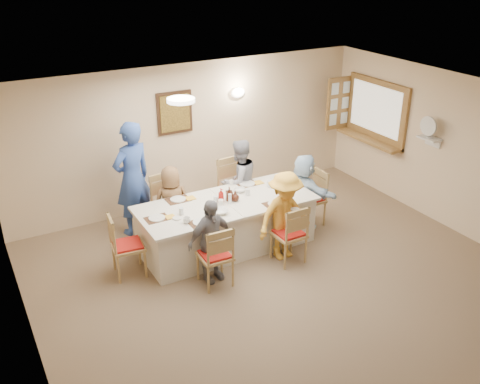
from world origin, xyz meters
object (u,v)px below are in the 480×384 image
chair_left_end (128,245)px  diner_back_left (172,203)px  diner_front_left (211,241)px  chair_front_left (215,254)px  diner_back_right (239,181)px  chair_right_end (310,198)px  chair_front_right (289,233)px  serving_hatch (377,111)px  desk_fan (430,130)px  dining_table (226,224)px  condiment_ketchup (221,196)px  chair_back_left (169,206)px  caregiver (132,179)px  chair_back_right (236,189)px  diner_right_end (304,191)px  diner_front_right (285,216)px

chair_left_end → diner_back_left: (0.95, 0.68, 0.13)m
diner_back_left → diner_front_left: 1.36m
chair_front_left → diner_back_right: bearing=-126.7°
chair_right_end → diner_back_left: size_ratio=0.78×
diner_back_left → chair_front_right: bearing=135.6°
diner_back_left → serving_hatch: bearing=-173.7°
desk_fan → diner_back_right: bearing=153.6°
dining_table → chair_right_end: size_ratio=2.88×
dining_table → diner_back_right: (0.60, 0.68, 0.33)m
diner_back_left → condiment_ketchup: size_ratio=5.20×
dining_table → chair_left_end: (-1.55, 0.00, 0.09)m
condiment_ketchup → diner_front_left: bearing=-126.9°
dining_table → serving_hatch: bearing=10.9°
chair_back_left → diner_front_left: 1.48m
chair_front_left → caregiver: size_ratio=0.49×
serving_hatch → chair_right_end: (-1.91, -0.67, -1.03)m
desk_fan → chair_left_end: bearing=172.0°
chair_back_right → chair_right_end: bearing=-45.6°
chair_left_end → chair_right_end: chair_left_end is taller
chair_left_end → condiment_ketchup: condiment_ketchup is taller
chair_front_right → diner_right_end: 1.16m
chair_back_right → condiment_ketchup: size_ratio=4.48×
diner_back_right → diner_front_left: size_ratio=1.17×
diner_back_right → diner_front_right: diner_back_right is taller
desk_fan → chair_back_left: size_ratio=0.30×
serving_hatch → chair_left_end: bearing=-172.4°
desk_fan → diner_right_end: bearing=160.5°
chair_left_end → caregiver: caregiver is taller
diner_back_right → diner_right_end: size_ratio=1.14×
chair_left_end → diner_front_left: 1.18m
chair_left_end → condiment_ketchup: size_ratio=4.06×
diner_front_left → chair_back_left: bearing=81.2°
chair_back_right → chair_front_left: chair_back_right is taller
diner_back_right → condiment_ketchup: bearing=33.5°
chair_right_end → chair_front_right: bearing=-48.9°
chair_back_left → diner_front_right: 1.91m
chair_front_left → chair_left_end: bearing=-37.7°
diner_right_end → caregiver: size_ratio=0.67×
serving_hatch → chair_front_left: size_ratio=1.64×
chair_front_right → desk_fan: bearing=-178.5°
desk_fan → diner_back_left: size_ratio=0.25×
serving_hatch → caregiver: (-4.51, 0.48, -0.57)m
dining_table → diner_back_left: diner_back_left is taller
dining_table → chair_front_right: 1.00m
diner_back_right → condiment_ketchup: size_ratio=6.19×
chair_front_left → chair_left_end: 1.24m
chair_back_left → chair_front_right: (1.20, -1.60, -0.03)m
diner_back_left → condiment_ketchup: 0.89m
chair_right_end → diner_front_left: bearing=-71.5°
chair_front_right → condiment_ketchup: condiment_ketchup is taller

